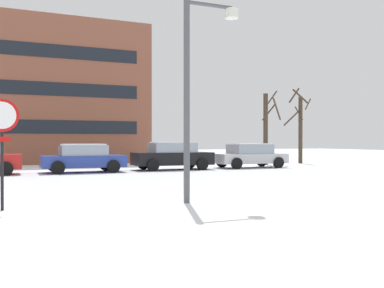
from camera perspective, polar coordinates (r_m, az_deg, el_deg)
name	(u,v)px	position (r m, az deg, el deg)	size (l,w,h in m)	color
ground_plane	(38,198)	(13.23, -18.95, -6.52)	(120.00, 120.00, 0.00)	white
road_surface	(27,185)	(17.11, -20.13, -4.94)	(80.00, 9.84, 0.00)	silver
stop_sign	(2,132)	(11.15, -22.94, 1.41)	(0.75, 0.17, 2.55)	black
street_lamp	(197,77)	(11.73, 0.60, 8.52)	(1.57, 0.36, 5.29)	#4C4F54
parked_car_blue	(83,158)	(23.22, -13.63, -1.72)	(4.11, 2.18, 1.43)	#283D93
parked_car_black	(172,156)	(24.66, -2.49, -1.49)	(4.36, 2.06, 1.53)	black
parked_car_silver	(250,155)	(26.73, 7.34, -1.43)	(4.29, 2.15, 1.43)	silver
tree_far_left	(266,127)	(30.42, 9.41, 2.16)	(1.33, 1.85, 4.94)	#423326
tree_far_mid	(300,125)	(32.64, 13.51, 2.33)	(1.68, 1.72, 5.41)	#423326
building_far_left	(61,96)	(36.26, -16.23, 5.92)	(11.42, 9.57, 10.16)	brown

